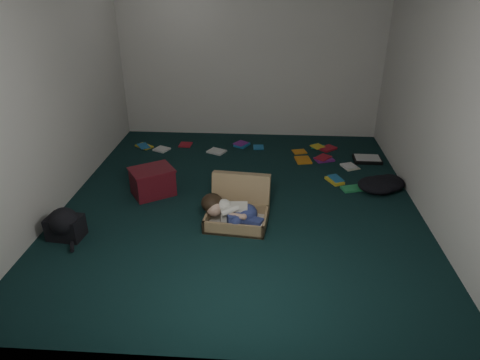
# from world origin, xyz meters

# --- Properties ---
(floor) EXTENTS (4.50, 4.50, 0.00)m
(floor) POSITION_xyz_m (0.00, 0.00, 0.00)
(floor) COLOR black
(floor) RESTS_ON ground
(wall_back) EXTENTS (4.50, 0.00, 4.50)m
(wall_back) POSITION_xyz_m (0.00, 2.25, 1.30)
(wall_back) COLOR white
(wall_back) RESTS_ON ground
(wall_front) EXTENTS (4.50, 0.00, 4.50)m
(wall_front) POSITION_xyz_m (0.00, -2.25, 1.30)
(wall_front) COLOR white
(wall_front) RESTS_ON ground
(wall_left) EXTENTS (0.00, 4.50, 4.50)m
(wall_left) POSITION_xyz_m (-2.00, 0.00, 1.30)
(wall_left) COLOR white
(wall_left) RESTS_ON ground
(wall_right) EXTENTS (0.00, 4.50, 4.50)m
(wall_right) POSITION_xyz_m (2.00, 0.00, 1.30)
(wall_right) COLOR white
(wall_right) RESTS_ON ground
(suitcase) EXTENTS (0.69, 0.68, 0.47)m
(suitcase) POSITION_xyz_m (-0.00, -0.39, 0.14)
(suitcase) COLOR #A28459
(suitcase) RESTS_ON floor
(person) EXTENTS (0.68, 0.38, 0.29)m
(person) POSITION_xyz_m (-0.06, -0.55, 0.18)
(person) COLOR silver
(person) RESTS_ON suitcase
(maroon_bin) EXTENTS (0.61, 0.58, 0.33)m
(maroon_bin) POSITION_xyz_m (-1.06, 0.11, 0.17)
(maroon_bin) COLOR maroon
(maroon_bin) RESTS_ON floor
(backpack) EXTENTS (0.46, 0.38, 0.25)m
(backpack) POSITION_xyz_m (-1.70, -0.86, 0.13)
(backpack) COLOR black
(backpack) RESTS_ON floor
(clothing_pile) EXTENTS (0.60, 0.56, 0.15)m
(clothing_pile) POSITION_xyz_m (1.70, 0.50, 0.08)
(clothing_pile) COLOR black
(clothing_pile) RESTS_ON floor
(paper_tray) EXTENTS (0.38, 0.29, 0.05)m
(paper_tray) POSITION_xyz_m (1.70, 1.28, 0.03)
(paper_tray) COLOR black
(paper_tray) RESTS_ON floor
(book_scatter) EXTENTS (3.20, 1.61, 0.02)m
(book_scatter) POSITION_xyz_m (0.33, 1.36, 0.01)
(book_scatter) COLOR yellow
(book_scatter) RESTS_ON floor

